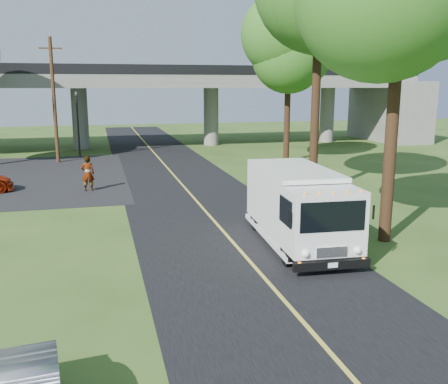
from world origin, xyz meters
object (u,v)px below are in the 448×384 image
object	(u,v)px
step_van	(298,205)
pedestrian	(88,174)
traffic_signal	(78,117)
tree_right_far	(292,47)
tree_right_mid	(325,1)
utility_pole	(54,100)

from	to	relation	value
step_van	pedestrian	bearing A→B (deg)	126.38
traffic_signal	tree_right_far	world-z (taller)	tree_right_far
tree_right_far	tree_right_mid	bearing A→B (deg)	-104.28
pedestrian	traffic_signal	bearing A→B (deg)	-83.38
utility_pole	tree_right_far	size ratio (longest dim) A/B	0.82
utility_pole	traffic_signal	bearing A→B (deg)	53.13
tree_right_far	pedestrian	bearing A→B (deg)	-154.05
tree_right_mid	tree_right_far	world-z (taller)	tree_right_mid
traffic_signal	tree_right_far	size ratio (longest dim) A/B	0.47
utility_pole	tree_right_far	world-z (taller)	tree_right_far
tree_right_mid	tree_right_far	size ratio (longest dim) A/B	1.16
utility_pole	pedestrian	distance (m)	11.97
tree_right_far	pedestrian	world-z (taller)	tree_right_far
utility_pole	step_van	distance (m)	24.82
tree_right_far	step_van	xyz separation A→B (m)	(-7.00, -18.47, -6.83)
tree_right_mid	tree_right_far	bearing A→B (deg)	75.72
tree_right_far	step_van	bearing A→B (deg)	-110.77
step_van	pedestrian	distance (m)	13.65
traffic_signal	step_van	world-z (taller)	traffic_signal
utility_pole	tree_right_mid	distance (m)	21.18
step_van	pedestrian	world-z (taller)	step_van
traffic_signal	step_van	size ratio (longest dim) A/B	0.79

